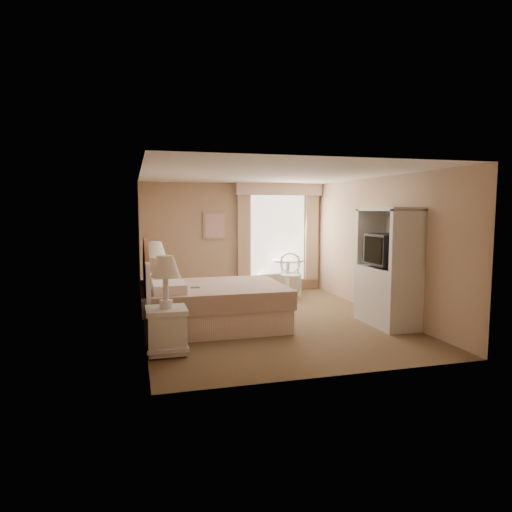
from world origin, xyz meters
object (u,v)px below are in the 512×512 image
object	(u,v)px
bed	(206,303)
cafe_chair	(291,272)
nightstand_near	(166,318)
round_table	(288,271)
nightstand_far	(156,287)
armoire	(388,277)

from	to	relation	value
bed	cafe_chair	distance (m)	2.95
nightstand_near	round_table	bearing A→B (deg)	51.51
bed	nightstand_far	distance (m)	1.42
round_table	cafe_chair	world-z (taller)	cafe_chair
round_table	cafe_chair	size ratio (longest dim) A/B	0.79
nightstand_far	armoire	xyz separation A→B (m)	(3.65, -1.89, 0.32)
nightstand_far	round_table	size ratio (longest dim) A/B	1.72
nightstand_near	cafe_chair	xyz separation A→B (m)	(2.90, 3.25, 0.07)
bed	round_table	size ratio (longest dim) A/B	3.03
bed	nightstand_far	size ratio (longest dim) A/B	1.76
cafe_chair	nightstand_far	bearing A→B (deg)	-153.39
nightstand_far	armoire	size ratio (longest dim) A/B	0.67
round_table	armoire	distance (m)	3.29
nightstand_far	round_table	distance (m)	3.31
nightstand_near	armoire	bearing A→B (deg)	9.16
cafe_chair	armoire	bearing A→B (deg)	-62.53
bed	round_table	bearing A→B (deg)	47.89
armoire	cafe_chair	bearing A→B (deg)	105.69
round_table	armoire	bearing A→B (deg)	-79.02
cafe_chair	round_table	bearing A→B (deg)	89.25
nightstand_far	bed	bearing A→B (deg)	-59.15
nightstand_near	nightstand_far	world-z (taller)	nightstand_far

